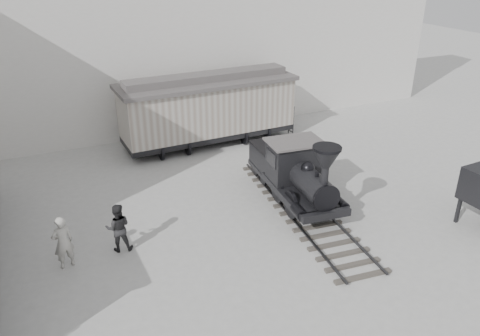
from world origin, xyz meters
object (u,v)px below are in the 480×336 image
locomotive (297,176)px  visitor_b (118,228)px  visitor_a (63,242)px  boxcar (208,107)px

locomotive → visitor_b: 7.45m
visitor_a → boxcar: bearing=-150.3°
locomotive → boxcar: bearing=102.4°
locomotive → visitor_a: size_ratio=5.03×
visitor_a → visitor_b: size_ratio=1.06×
locomotive → boxcar: 7.91m
locomotive → visitor_a: (-9.29, -0.61, -0.28)m
boxcar → visitor_a: boxcar is taller
locomotive → boxcar: (-0.93, 7.81, 0.80)m
visitor_b → visitor_a: bearing=19.8°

